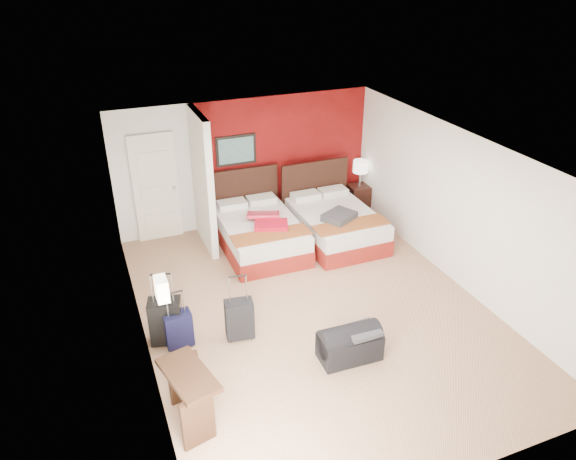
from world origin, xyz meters
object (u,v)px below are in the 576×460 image
suitcase_charcoal (240,321)px  desk (191,397)px  bed_left (260,236)px  table_lamp (360,173)px  bed_right (336,226)px  nightstand (358,198)px  duffel_bag (350,345)px  suitcase_black (166,323)px  suitcase_navy (179,331)px  red_suitcase_open (267,220)px

suitcase_charcoal → desk: size_ratio=0.67×
bed_left → table_lamp: bearing=19.1°
bed_right → table_lamp: 1.51m
suitcase_charcoal → desk: desk is taller
bed_left → bed_right: size_ratio=0.99×
nightstand → desk: (-4.52, -4.33, 0.08)m
bed_right → desk: (-3.51, -3.35, 0.07)m
bed_right → duffel_bag: (-1.30, -3.06, -0.08)m
suitcase_charcoal → desk: 1.58m
suitcase_black → suitcase_charcoal: 1.01m
suitcase_charcoal → suitcase_navy: bearing=178.7°
red_suitcase_open → duffel_bag: red_suitcase_open is taller
bed_right → red_suitcase_open: (-1.34, 0.07, 0.34)m
suitcase_navy → desk: 1.39m
red_suitcase_open → duffel_bag: 3.16m
nightstand → table_lamp: table_lamp is taller
table_lamp → suitcase_navy: (-4.39, -2.95, -0.58)m
duffel_bag → suitcase_charcoal: bearing=144.2°
red_suitcase_open → nightstand: size_ratio=1.43×
suitcase_black → suitcase_navy: 0.21m
nightstand → suitcase_charcoal: suitcase_charcoal is taller
bed_left → desk: size_ratio=2.23×
suitcase_navy → suitcase_black: bearing=130.1°
bed_left → suitcase_black: bearing=-135.2°
bed_right → nightstand: 1.41m
red_suitcase_open → suitcase_charcoal: size_ratio=1.38×
nightstand → table_lamp: size_ratio=1.02×
bed_right → suitcase_black: bearing=-152.9°
suitcase_black → suitcase_navy: size_ratio=1.29×
red_suitcase_open → nightstand: bearing=41.1°
duffel_bag → red_suitcase_open: bearing=92.5°
bed_right → red_suitcase_open: bearing=176.5°
desk → red_suitcase_open: bearing=44.1°
desk → nightstand: bearing=30.3°
nightstand → duffel_bag: (-2.31, -4.04, -0.07)m
duffel_bag → suitcase_navy: bearing=154.2°
suitcase_charcoal → suitcase_navy: 0.84m
bed_right → suitcase_charcoal: same height
table_lamp → duffel_bag: bearing=-119.8°
table_lamp → duffel_bag: table_lamp is taller
red_suitcase_open → suitcase_navy: bearing=-115.0°
red_suitcase_open → suitcase_navy: red_suitcase_open is taller
bed_right → desk: size_ratio=2.24×
nightstand → duffel_bag: bearing=-115.6°
bed_right → red_suitcase_open: 1.38m
bed_left → red_suitcase_open: 0.37m
duffel_bag → bed_right: bearing=68.7°
bed_left → nightstand: (2.45, 0.81, -0.01)m
desk → bed_left: bearing=46.1°
red_suitcase_open → duffel_bag: bearing=-69.4°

